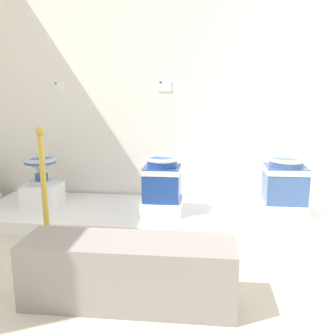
{
  "coord_description": "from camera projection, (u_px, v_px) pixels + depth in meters",
  "views": [
    {
      "loc": [
        2.47,
        -0.95,
        1.27
      ],
      "look_at": [
        2.12,
        2.41,
        0.54
      ],
      "focal_mm": 39.15,
      "sensor_mm": 36.0,
      "label": 1
    }
  ],
  "objects": [
    {
      "name": "museum_bench",
      "position": [
        129.0,
        272.0,
        2.18
      ],
      "size": [
        1.26,
        0.36,
        0.4
      ],
      "primitive_type": "cube",
      "color": "gray",
      "rests_on": "ground_plane"
    },
    {
      "name": "plinth_block_slender_white",
      "position": [
        43.0,
        195.0,
        3.66
      ],
      "size": [
        0.34,
        0.33,
        0.22
      ],
      "primitive_type": "cube",
      "color": "white",
      "rests_on": "display_platform"
    },
    {
      "name": "plinth_block_broad_patterned",
      "position": [
        162.0,
        206.0,
        3.47
      ],
      "size": [
        0.37,
        0.4,
        0.12
      ],
      "primitive_type": "cube",
      "color": "white",
      "rests_on": "display_platform"
    },
    {
      "name": "display_platform",
      "position": [
        161.0,
        216.0,
        3.56
      ],
      "size": [
        3.5,
        0.98,
        0.12
      ],
      "primitive_type": "cube",
      "color": "white",
      "rests_on": "ground_plane"
    },
    {
      "name": "info_placard_first",
      "position": [
        59.0,
        87.0,
        3.91
      ],
      "size": [
        0.11,
        0.01,
        0.12
      ],
      "color": "white"
    },
    {
      "name": "antique_toilet_slender_white",
      "position": [
        41.0,
        166.0,
        3.6
      ],
      "size": [
        0.32,
        0.32,
        0.27
      ],
      "color": "#B0C0D9",
      "rests_on": "plinth_block_slender_white"
    },
    {
      "name": "antique_toilet_broad_patterned",
      "position": [
        162.0,
        178.0,
        3.42
      ],
      "size": [
        0.34,
        0.33,
        0.41
      ],
      "color": "navy",
      "rests_on": "plinth_block_broad_patterned"
    },
    {
      "name": "stanchion_post_near_left",
      "position": [
        46.0,
        219.0,
        2.68
      ],
      "size": [
        0.22,
        0.22,
        1.02
      ],
      "color": "gold",
      "rests_on": "ground_plane"
    },
    {
      "name": "info_placard_second",
      "position": [
        165.0,
        86.0,
        3.79
      ],
      "size": [
        0.14,
        0.01,
        0.11
      ],
      "color": "white"
    },
    {
      "name": "antique_toilet_tall_cobalt",
      "position": [
        285.0,
        179.0,
        3.41
      ],
      "size": [
        0.38,
        0.34,
        0.42
      ],
      "color": "#395790",
      "rests_on": "plinth_block_tall_cobalt"
    },
    {
      "name": "plinth_block_tall_cobalt",
      "position": [
        283.0,
        207.0,
        3.47
      ],
      "size": [
        0.39,
        0.38,
        0.1
      ],
      "primitive_type": "cube",
      "color": "white",
      "rests_on": "display_platform"
    },
    {
      "name": "wall_back",
      "position": [
        167.0,
        62.0,
        3.77
      ],
      "size": [
        4.3,
        0.06,
        3.09
      ],
      "primitive_type": "cube",
      "color": "white",
      "rests_on": "ground_plane"
    },
    {
      "name": "ground_plane",
      "position": [
        127.0,
        320.0,
        2.07
      ],
      "size": [
        6.1,
        5.72,
        0.02
      ],
      "primitive_type": "cube",
      "color": "beige"
    }
  ]
}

